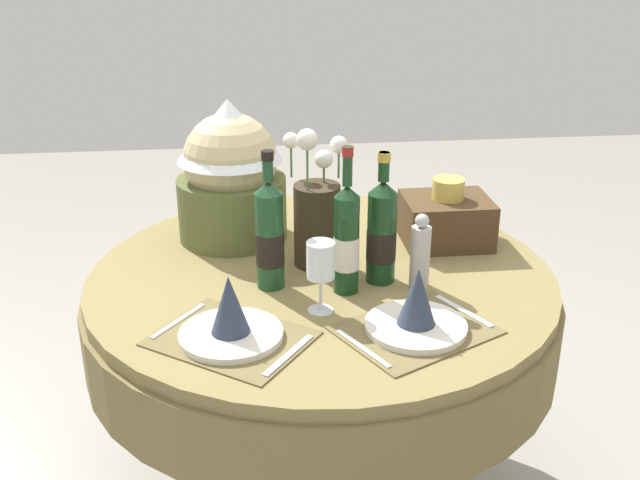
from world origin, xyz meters
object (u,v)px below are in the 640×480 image
Objects in this scene: woven_basket_side_right at (446,218)px; wine_bottle_left at (270,235)px; dining_table at (321,317)px; wine_bottle_centre at (382,232)px; pepper_mill at (420,254)px; gift_tub_back_left at (230,168)px; place_setting_left at (230,321)px; wine_glass_left at (321,262)px; flower_vase at (317,216)px; place_setting_right at (416,313)px; wine_bottle_right at (346,239)px.

wine_bottle_left is at bearing -156.13° from woven_basket_side_right.
wine_bottle_centre is at bearing -25.72° from dining_table.
pepper_mill is (0.24, -0.12, 0.23)m from dining_table.
place_setting_left is at bearing -90.86° from gift_tub_back_left.
flower_vase is at bearing 85.67° from wine_glass_left.
wine_glass_left is (0.22, 0.11, 0.09)m from place_setting_left.
flower_vase reaches higher than woven_basket_side_right.
place_setting_left is 2.33× the size of wine_glass_left.
place_setting_left and place_setting_right have the same top height.
flower_vase is 0.19m from wine_bottle_left.
wine_bottle_left is 0.37m from gift_tub_back_left.
wine_glass_left is at bearing -137.10° from woven_basket_side_right.
wine_bottle_left is at bearing 126.84° from wine_glass_left.
wine_glass_left reaches higher than dining_table.
pepper_mill is at bearing -24.54° from wine_bottle_centre.
gift_tub_back_left reaches higher than wine_bottle_centre.
wine_bottle_centre reaches higher than woven_basket_side_right.
wine_bottle_left is 0.58m from woven_basket_side_right.
place_setting_left is at bearing -152.95° from wine_glass_left.
wine_bottle_right is at bearing 53.11° from wine_glass_left.
wine_bottle_centre is at bearing 0.20° from wine_bottle_left.
place_setting_left is 0.26m from wine_glass_left.
wine_bottle_left is (0.10, 0.26, 0.10)m from place_setting_left.
dining_table is at bearing 112.24° from wine_bottle_right.
flower_vase is 0.94× the size of gift_tub_back_left.
wine_bottle_left is 0.95× the size of wine_bottle_right.
dining_table is 3.07× the size of gift_tub_back_left.
place_setting_left is 1.02× the size of gift_tub_back_left.
dining_table is 5.16× the size of woven_basket_side_right.
wine_bottle_centre is 0.53m from gift_tub_back_left.
flower_vase is at bearing -43.63° from gift_tub_back_left.
flower_vase is 0.28m from wine_glass_left.
wine_bottle_right reaches higher than place_setting_right.
gift_tub_back_left reaches higher than pepper_mill.
wine_bottle_centre is 0.92× the size of wine_bottle_right.
flower_vase is at bearing 43.76° from wine_bottle_left.
pepper_mill is (0.19, 0.01, -0.05)m from wine_bottle_right.
wine_bottle_centre is 0.84× the size of gift_tub_back_left.
place_setting_left is at bearing 178.84° from place_setting_right.
gift_tub_back_left is (-0.39, 0.35, 0.08)m from wine_bottle_centre.
gift_tub_back_left is 1.68× the size of woven_basket_side_right.
place_setting_left is 1.21× the size of wine_bottle_centre.
wine_bottle_left is at bearing -74.73° from gift_tub_back_left.
dining_table is at bearing 154.73° from pepper_mill.
pepper_mill is (0.39, -0.04, -0.05)m from wine_bottle_left.
place_setting_left is 1.08× the size of flower_vase.
wine_bottle_right is at bearing 35.95° from place_setting_left.
place_setting_left reaches higher than dining_table.
gift_tub_back_left is (-0.29, 0.40, 0.07)m from wine_bottle_right.
flower_vase is 2.15× the size of wine_glass_left.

